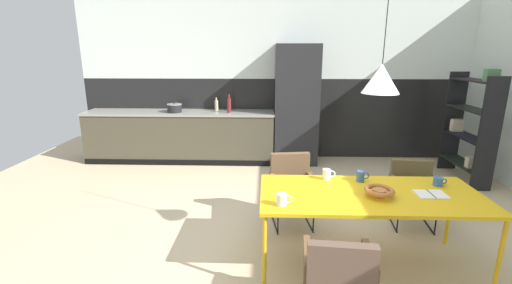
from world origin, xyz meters
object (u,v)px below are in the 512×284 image
(mug_wide_latte, at_px, (438,182))
(bottle_oil_tall, at_px, (216,105))
(mug_short_terracotta, at_px, (361,176))
(mug_white_ceramic, at_px, (327,174))
(open_shelf_unit, at_px, (470,125))
(refrigerator_column, at_px, (296,105))
(bottle_spice_small, at_px, (229,105))
(fruit_bowl, at_px, (379,191))
(dining_table, at_px, (370,197))
(open_book, at_px, (431,194))
(pendant_lamp_over_table_near, at_px, (381,79))
(armchair_near_window, at_px, (339,269))
(cooking_pot, at_px, (174,108))
(armchair_corner_seat, at_px, (292,181))
(mug_tall_blue, at_px, (282,199))
(armchair_far_side, at_px, (413,185))

(mug_wide_latte, xyz_separation_m, bottle_oil_tall, (-2.56, 3.10, 0.24))
(mug_short_terracotta, height_order, mug_white_ceramic, same)
(mug_short_terracotta, relative_size, open_shelf_unit, 0.07)
(refrigerator_column, bearing_deg, mug_short_terracotta, -81.66)
(mug_short_terracotta, height_order, bottle_oil_tall, bottle_oil_tall)
(mug_wide_latte, distance_m, bottle_spice_small, 3.68)
(refrigerator_column, xyz_separation_m, fruit_bowl, (0.49, -3.21, -0.26))
(mug_white_ceramic, bearing_deg, dining_table, -43.87)
(open_book, distance_m, mug_wide_latte, 0.28)
(fruit_bowl, height_order, mug_wide_latte, mug_wide_latte)
(pendant_lamp_over_table_near, bearing_deg, open_shelf_unit, 47.43)
(open_book, relative_size, bottle_oil_tall, 1.13)
(armchair_near_window, bearing_deg, cooking_pot, 124.08)
(dining_table, xyz_separation_m, pendant_lamp_over_table_near, (-0.00, -0.00, 1.06))
(refrigerator_column, bearing_deg, mug_white_ceramic, -88.09)
(armchair_corner_seat, distance_m, mug_white_ceramic, 0.64)
(fruit_bowl, bearing_deg, cooking_pot, 130.02)
(refrigerator_column, relative_size, mug_white_ceramic, 16.16)
(bottle_spice_small, bearing_deg, fruit_bowl, -61.97)
(pendant_lamp_over_table_near, bearing_deg, armchair_near_window, -117.91)
(mug_short_terracotta, height_order, cooking_pot, cooking_pot)
(mug_wide_latte, xyz_separation_m, mug_white_ceramic, (-1.03, 0.13, 0.01))
(armchair_near_window, xyz_separation_m, mug_tall_blue, (-0.38, 0.53, 0.28))
(armchair_near_window, xyz_separation_m, armchair_corner_seat, (-0.22, 1.63, 0.01))
(fruit_bowl, distance_m, bottle_oil_tall, 3.88)
(mug_white_ceramic, height_order, bottle_oil_tall, bottle_oil_tall)
(open_book, relative_size, bottle_spice_small, 0.81)
(cooking_pot, relative_size, bottle_oil_tall, 1.13)
(mug_wide_latte, distance_m, cooking_pot, 4.35)
(dining_table, distance_m, mug_tall_blue, 0.87)
(open_book, bearing_deg, cooking_pot, 135.15)
(mug_wide_latte, bearing_deg, mug_white_ceramic, 172.83)
(mug_wide_latte, height_order, pendant_lamp_over_table_near, pendant_lamp_over_table_near)
(armchair_far_side, xyz_separation_m, bottle_spice_small, (-2.36, 2.20, 0.57))
(dining_table, relative_size, cooking_pot, 7.66)
(dining_table, relative_size, fruit_bowl, 7.58)
(cooking_pot, bearing_deg, fruit_bowl, -49.98)
(bottle_spice_small, bearing_deg, dining_table, -62.18)
(refrigerator_column, xyz_separation_m, bottle_oil_tall, (-1.43, 0.15, -0.03))
(dining_table, distance_m, mug_white_ceramic, 0.48)
(mug_short_terracotta, relative_size, cooking_pot, 0.47)
(armchair_corner_seat, bearing_deg, mug_white_ceramic, 114.55)
(armchair_far_side, bearing_deg, mug_tall_blue, 41.73)
(mug_short_terracotta, xyz_separation_m, open_shelf_unit, (2.17, 2.05, 0.08))
(dining_table, xyz_separation_m, fruit_bowl, (0.05, -0.07, 0.09))
(refrigerator_column, distance_m, mug_wide_latte, 3.16)
(mug_tall_blue, xyz_separation_m, open_shelf_unit, (2.96, 2.62, 0.08))
(mug_tall_blue, bearing_deg, open_shelf_unit, 41.51)
(mug_short_terracotta, relative_size, pendant_lamp_over_table_near, 0.10)
(armchair_far_side, relative_size, armchair_corner_seat, 0.90)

